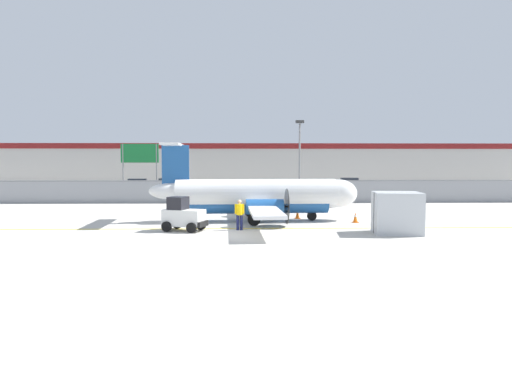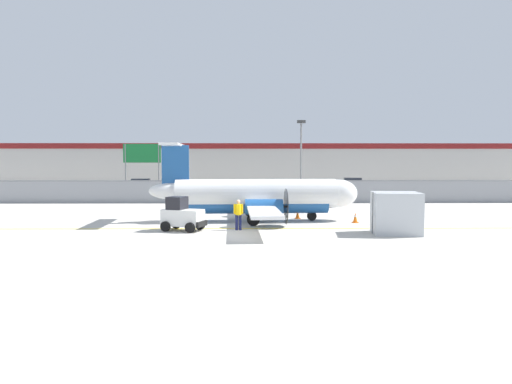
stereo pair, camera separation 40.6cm
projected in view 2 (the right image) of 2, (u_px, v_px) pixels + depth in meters
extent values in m
plane|color=#BCB7AD|center=(242.00, 234.00, 23.97)|extent=(140.00, 140.00, 0.00)
cube|color=yellow|center=(242.00, 229.00, 25.97)|extent=(84.00, 0.20, 0.01)
cube|color=gray|center=(245.00, 192.00, 41.86)|extent=(98.00, 0.04, 2.00)
cylinder|color=slate|center=(245.00, 181.00, 41.79)|extent=(98.00, 0.10, 0.10)
cube|color=#38383A|center=(246.00, 193.00, 53.40)|extent=(98.00, 17.00, 0.12)
cube|color=beige|center=(247.00, 165.00, 71.64)|extent=(91.00, 8.00, 6.50)
cube|color=maroon|center=(247.00, 146.00, 67.46)|extent=(91.00, 0.20, 0.80)
cylinder|color=white|center=(256.00, 194.00, 29.17)|extent=(10.29, 2.34, 1.90)
ellipsoid|color=white|center=(339.00, 193.00, 29.47)|extent=(2.43, 1.91, 1.80)
ellipsoid|color=white|center=(172.00, 191.00, 28.85)|extent=(2.93, 1.17, 1.05)
cylinder|color=#1E5193|center=(256.00, 202.00, 29.20)|extent=(9.23, 1.88, 1.48)
cube|color=white|center=(258.00, 203.00, 29.21)|extent=(2.29, 16.05, 0.18)
cylinder|color=#1E5193|center=(258.00, 199.00, 31.82)|extent=(2.24, 0.99, 0.90)
cone|color=black|center=(275.00, 199.00, 31.88)|extent=(0.47, 0.46, 0.44)
cylinder|color=#262626|center=(277.00, 199.00, 31.89)|extent=(0.13, 2.10, 2.10)
cylinder|color=#1E5193|center=(264.00, 207.00, 26.64)|extent=(2.24, 0.99, 0.90)
cone|color=black|center=(283.00, 207.00, 26.70)|extent=(0.47, 0.46, 0.44)
cylinder|color=#262626|center=(286.00, 207.00, 26.71)|extent=(0.13, 2.10, 2.10)
cube|color=#1E5193|center=(176.00, 170.00, 28.78)|extent=(1.71, 0.25, 3.10)
cube|color=white|center=(173.00, 145.00, 28.66)|extent=(1.31, 4.84, 0.14)
cylinder|color=#59595B|center=(312.00, 208.00, 29.44)|extent=(0.15, 0.15, 0.97)
cylinder|color=black|center=(312.00, 216.00, 29.47)|extent=(0.61, 0.25, 0.60)
cylinder|color=#59595B|center=(250.00, 205.00, 31.42)|extent=(0.15, 0.15, 0.90)
cylinder|color=black|center=(250.00, 211.00, 31.45)|extent=(0.77, 0.25, 0.76)
cylinder|color=#59595B|center=(253.00, 212.00, 27.01)|extent=(0.15, 0.15, 0.90)
cylinder|color=black|center=(253.00, 219.00, 27.04)|extent=(0.77, 0.25, 0.76)
cube|color=silver|center=(183.00, 217.00, 25.17)|extent=(2.44, 1.79, 0.90)
cube|color=black|center=(177.00, 203.00, 25.23)|extent=(1.19, 1.25, 0.70)
cube|color=black|center=(202.00, 224.00, 24.81)|extent=(0.53, 1.09, 0.30)
cylinder|color=black|center=(200.00, 225.00, 25.52)|extent=(0.59, 0.36, 0.56)
cylinder|color=black|center=(190.00, 228.00, 24.39)|extent=(0.59, 0.36, 0.56)
cylinder|color=black|center=(176.00, 224.00, 26.01)|extent=(0.59, 0.36, 0.56)
cylinder|color=black|center=(165.00, 226.00, 24.88)|extent=(0.59, 0.36, 0.56)
cylinder|color=#191E4C|center=(240.00, 222.00, 25.41)|extent=(0.16, 0.16, 0.85)
cylinder|color=#191E4C|center=(237.00, 222.00, 25.41)|extent=(0.16, 0.16, 0.85)
cylinder|color=yellow|center=(238.00, 210.00, 25.36)|extent=(0.35, 0.35, 0.60)
cylinder|color=yellow|center=(242.00, 209.00, 25.36)|extent=(0.10, 0.10, 0.55)
cylinder|color=yellow|center=(234.00, 209.00, 25.36)|extent=(0.10, 0.10, 0.55)
sphere|color=tan|center=(238.00, 202.00, 25.33)|extent=(0.22, 0.22, 0.22)
cube|color=#B7BCC1|center=(396.00, 213.00, 24.04)|extent=(2.61, 2.25, 2.20)
cube|color=#333338|center=(396.00, 213.00, 24.04)|extent=(2.43, 0.35, 2.20)
cube|color=orange|center=(355.00, 222.00, 28.42)|extent=(0.36, 0.36, 0.04)
cone|color=orange|center=(355.00, 217.00, 28.40)|extent=(0.28, 0.28, 0.60)
cylinder|color=white|center=(355.00, 216.00, 28.40)|extent=(0.17, 0.17, 0.08)
cube|color=orange|center=(298.00, 218.00, 30.47)|extent=(0.36, 0.36, 0.04)
cone|color=orange|center=(298.00, 214.00, 30.45)|extent=(0.28, 0.28, 0.60)
cylinder|color=white|center=(298.00, 212.00, 30.45)|extent=(0.17, 0.17, 0.08)
cube|color=gray|center=(140.00, 186.00, 56.41)|extent=(4.39, 2.25, 0.80)
cube|color=#262D38|center=(141.00, 181.00, 56.38)|extent=(2.39, 1.84, 0.56)
cylinder|color=black|center=(127.00, 189.00, 55.34)|extent=(0.62, 0.28, 0.60)
cylinder|color=black|center=(129.00, 189.00, 57.11)|extent=(0.62, 0.28, 0.60)
cylinder|color=black|center=(151.00, 189.00, 55.75)|extent=(0.62, 0.28, 0.60)
cylinder|color=black|center=(152.00, 188.00, 57.52)|extent=(0.62, 0.28, 0.60)
cube|color=#B28C19|center=(173.00, 186.00, 57.59)|extent=(4.34, 2.08, 0.80)
cube|color=#262D38|center=(172.00, 180.00, 57.56)|extent=(2.33, 1.76, 0.56)
cylinder|color=black|center=(186.00, 188.00, 58.40)|extent=(0.62, 0.25, 0.60)
cylinder|color=black|center=(182.00, 189.00, 56.61)|extent=(0.62, 0.25, 0.60)
cylinder|color=black|center=(164.00, 188.00, 58.62)|extent=(0.62, 0.25, 0.60)
cylinder|color=black|center=(160.00, 189.00, 56.83)|extent=(0.62, 0.25, 0.60)
cube|color=slate|center=(212.00, 191.00, 47.97)|extent=(4.25, 1.84, 0.80)
cube|color=#262D38|center=(213.00, 184.00, 47.93)|extent=(2.25, 1.63, 0.56)
cylinder|color=black|center=(198.00, 194.00, 47.03)|extent=(0.61, 0.22, 0.60)
cylinder|color=black|center=(199.00, 193.00, 48.82)|extent=(0.61, 0.22, 0.60)
cylinder|color=black|center=(225.00, 194.00, 47.16)|extent=(0.61, 0.22, 0.60)
cylinder|color=black|center=(226.00, 193.00, 48.95)|extent=(0.61, 0.22, 0.60)
cube|color=gray|center=(274.00, 187.00, 54.77)|extent=(4.34, 2.08, 0.80)
cube|color=#262D38|center=(275.00, 181.00, 54.71)|extent=(2.33, 1.75, 0.56)
cylinder|color=black|center=(261.00, 190.00, 54.00)|extent=(0.62, 0.25, 0.60)
cylinder|color=black|center=(262.00, 189.00, 55.79)|extent=(0.62, 0.25, 0.60)
cylinder|color=black|center=(285.00, 190.00, 53.78)|extent=(0.62, 0.25, 0.60)
cylinder|color=black|center=(285.00, 189.00, 55.57)|extent=(0.62, 0.25, 0.60)
cube|color=gray|center=(314.00, 189.00, 50.55)|extent=(4.38, 2.20, 0.80)
cube|color=#262D38|center=(313.00, 183.00, 50.52)|extent=(2.37, 1.82, 0.56)
cylinder|color=black|center=(327.00, 192.00, 51.31)|extent=(0.62, 0.27, 0.60)
cylinder|color=black|center=(327.00, 193.00, 49.52)|extent=(0.62, 0.27, 0.60)
cylinder|color=black|center=(302.00, 191.00, 51.61)|extent=(0.62, 0.27, 0.60)
cylinder|color=black|center=(301.00, 193.00, 49.83)|extent=(0.62, 0.27, 0.60)
cube|color=silver|center=(354.00, 185.00, 58.88)|extent=(4.39, 2.24, 0.80)
cube|color=#262D38|center=(353.00, 180.00, 58.85)|extent=(2.39, 1.84, 0.56)
cylinder|color=black|center=(364.00, 187.00, 59.63)|extent=(0.62, 0.28, 0.60)
cylinder|color=black|center=(365.00, 188.00, 57.85)|extent=(0.62, 0.28, 0.60)
cylinder|color=black|center=(342.00, 187.00, 59.96)|extent=(0.62, 0.28, 0.60)
cylinder|color=black|center=(343.00, 188.00, 58.18)|extent=(0.62, 0.28, 0.60)
cylinder|color=slate|center=(301.00, 165.00, 38.43)|extent=(0.16, 0.16, 7.00)
cube|color=#333333|center=(301.00, 122.00, 38.19)|extent=(0.70, 0.30, 0.24)
cylinder|color=slate|center=(126.00, 173.00, 43.86)|extent=(0.14, 0.14, 5.50)
cylinder|color=slate|center=(159.00, 173.00, 43.90)|extent=(0.14, 0.14, 5.50)
cube|color=#14662D|center=(142.00, 153.00, 43.75)|extent=(3.60, 0.10, 1.80)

